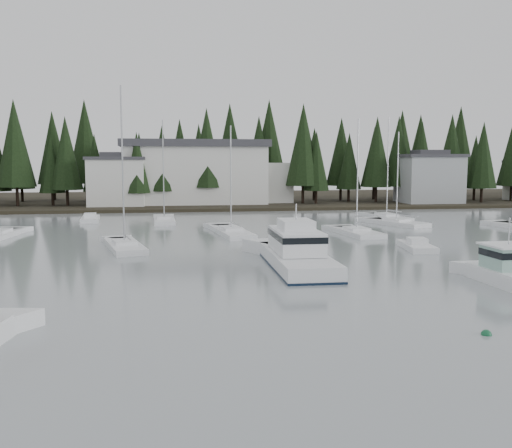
{
  "coord_description": "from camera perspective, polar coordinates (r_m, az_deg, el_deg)",
  "views": [
    {
      "loc": [
        -9.12,
        -17.35,
        7.66
      ],
      "look_at": [
        -2.17,
        29.41,
        2.5
      ],
      "focal_mm": 40.0,
      "sensor_mm": 36.0,
      "label": 1
    }
  ],
  "objects": [
    {
      "name": "ground",
      "position": [
        21.04,
        18.6,
        -15.45
      ],
      "size": [
        260.0,
        260.0,
        0.0
      ],
      "primitive_type": "plane",
      "color": "#8D9798",
      "rests_on": "ground"
    },
    {
      "name": "far_shore_land",
      "position": [
        114.97,
        -3.88,
        2.39
      ],
      "size": [
        240.0,
        54.0,
        1.0
      ],
      "primitive_type": "cube",
      "color": "black",
      "rests_on": "ground"
    },
    {
      "name": "conifer_treeline",
      "position": [
        104.03,
        -3.4,
        2.0
      ],
      "size": [
        200.0,
        22.0,
        20.0
      ],
      "primitive_type": null,
      "color": "black",
      "rests_on": "ground"
    },
    {
      "name": "house_west",
      "position": [
        96.81,
        -13.75,
        4.27
      ],
      "size": [
        9.54,
        7.42,
        8.75
      ],
      "color": "silver",
      "rests_on": "ground"
    },
    {
      "name": "house_east_a",
      "position": [
        105.52,
        16.92,
        4.46
      ],
      "size": [
        10.6,
        8.48,
        9.25
      ],
      "color": "#999EA0",
      "rests_on": "ground"
    },
    {
      "name": "harbor_inn",
      "position": [
        99.9,
        -4.93,
        5.13
      ],
      "size": [
        29.5,
        11.5,
        10.9
      ],
      "color": "silver",
      "rests_on": "ground"
    },
    {
      "name": "cabin_cruiser_center",
      "position": [
        41.85,
        4.11,
        -3.22
      ],
      "size": [
        3.97,
        12.42,
        5.32
      ],
      "rotation": [
        0.0,
        0.0,
        1.56
      ],
      "color": "white",
      "rests_on": "ground"
    },
    {
      "name": "sailboat_0",
      "position": [
        71.89,
        13.85,
        -0.02
      ],
      "size": [
        6.11,
        9.06,
        11.82
      ],
      "rotation": [
        0.0,
        0.0,
        1.97
      ],
      "color": "white",
      "rests_on": "ground"
    },
    {
      "name": "sailboat_3",
      "position": [
        60.93,
        -2.51,
        -0.95
      ],
      "size": [
        4.2,
        11.24,
        12.0
      ],
      "rotation": [
        0.0,
        0.0,
        1.7
      ],
      "color": "white",
      "rests_on": "ground"
    },
    {
      "name": "sailboat_6",
      "position": [
        61.35,
        10.01,
        -0.97
      ],
      "size": [
        3.88,
        8.56,
        12.67
      ],
      "rotation": [
        0.0,
        0.0,
        1.68
      ],
      "color": "white",
      "rests_on": "ground"
    },
    {
      "name": "sailboat_8",
      "position": [
        73.95,
        -9.16,
        0.26
      ],
      "size": [
        2.83,
        9.45,
        13.53
      ],
      "rotation": [
        0.0,
        0.0,
        1.6
      ],
      "color": "white",
      "rests_on": "ground"
    },
    {
      "name": "sailboat_10",
      "position": [
        51.86,
        -13.0,
        -2.33
      ],
      "size": [
        4.61,
        9.52,
        14.78
      ],
      "rotation": [
        0.0,
        0.0,
        1.79
      ],
      "color": "white",
      "rests_on": "ground"
    },
    {
      "name": "sailboat_11",
      "position": [
        78.79,
        12.92,
        0.55
      ],
      "size": [
        4.3,
        9.25,
        14.05
      ],
      "rotation": [
        0.0,
        0.0,
        1.74
      ],
      "color": "white",
      "rests_on": "ground"
    },
    {
      "name": "runabout_1",
      "position": [
        52.13,
        15.81,
        -2.31
      ],
      "size": [
        2.95,
        5.68,
        1.42
      ],
      "rotation": [
        0.0,
        0.0,
        1.43
      ],
      "color": "white",
      "rests_on": "ground"
    },
    {
      "name": "runabout_3",
      "position": [
        77.21,
        -16.24,
        0.38
      ],
      "size": [
        2.7,
        6.37,
        1.42
      ],
      "rotation": [
        0.0,
        0.0,
        1.65
      ],
      "color": "white",
      "rests_on": "ground"
    },
    {
      "name": "mooring_buoy_green",
      "position": [
        27.79,
        22.03,
        -10.24
      ],
      "size": [
        0.47,
        0.47,
        0.47
      ],
      "primitive_type": "sphere",
      "color": "#145933",
      "rests_on": "ground"
    }
  ]
}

